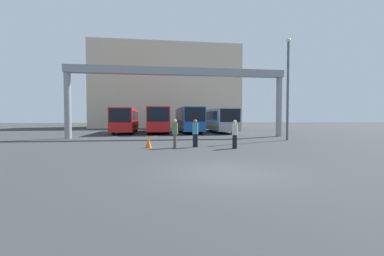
# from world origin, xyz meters

# --- Properties ---
(ground_plane) EXTENTS (200.00, 200.00, 0.00)m
(ground_plane) POSITION_xyz_m (0.00, 0.00, 0.00)
(ground_plane) COLOR #2D3033
(building_backdrop) EXTENTS (28.77, 12.00, 16.18)m
(building_backdrop) POSITION_xyz_m (0.00, 45.33, 8.09)
(building_backdrop) COLOR beige
(building_backdrop) RESTS_ON ground
(overhead_gantry) EXTENTS (21.08, 0.80, 6.72)m
(overhead_gantry) POSITION_xyz_m (0.00, 16.22, 5.46)
(overhead_gantry) COLOR gray
(overhead_gantry) RESTS_ON ground
(bus_slot_0) EXTENTS (2.51, 11.07, 3.02)m
(bus_slot_0) POSITION_xyz_m (-6.04, 24.91, 1.74)
(bus_slot_0) COLOR red
(bus_slot_0) RESTS_ON ground
(bus_slot_1) EXTENTS (2.61, 12.05, 3.15)m
(bus_slot_1) POSITION_xyz_m (-2.01, 25.40, 1.82)
(bus_slot_1) COLOR red
(bus_slot_1) RESTS_ON ground
(bus_slot_2) EXTENTS (2.54, 11.11, 3.16)m
(bus_slot_2) POSITION_xyz_m (2.01, 24.93, 1.82)
(bus_slot_2) COLOR #1959A5
(bus_slot_2) RESTS_ON ground
(bus_slot_3) EXTENTS (2.60, 12.08, 3.03)m
(bus_slot_3) POSITION_xyz_m (6.04, 25.41, 1.75)
(bus_slot_3) COLOR #999EA5
(bus_slot_3) RESTS_ON ground
(pedestrian_far_center) EXTENTS (0.36, 0.36, 1.75)m
(pedestrian_far_center) POSITION_xyz_m (2.50, 6.68, 0.93)
(pedestrian_far_center) COLOR black
(pedestrian_far_center) RESTS_ON ground
(pedestrian_near_left) EXTENTS (0.38, 0.38, 1.81)m
(pedestrian_near_left) POSITION_xyz_m (-1.13, 7.51, 0.96)
(pedestrian_near_left) COLOR brown
(pedestrian_near_left) RESTS_ON ground
(pedestrian_near_right) EXTENTS (0.37, 0.37, 1.78)m
(pedestrian_near_right) POSITION_xyz_m (0.20, 7.74, 0.95)
(pedestrian_near_right) COLOR black
(pedestrian_near_right) RESTS_ON ground
(traffic_cone) EXTENTS (0.41, 0.41, 0.67)m
(traffic_cone) POSITION_xyz_m (-2.79, 7.80, 0.34)
(traffic_cone) COLOR orange
(traffic_cone) RESTS_ON ground
(lamp_post) EXTENTS (0.36, 0.36, 8.60)m
(lamp_post) POSITION_xyz_m (8.77, 11.83, 4.66)
(lamp_post) COLOR #595B60
(lamp_post) RESTS_ON ground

